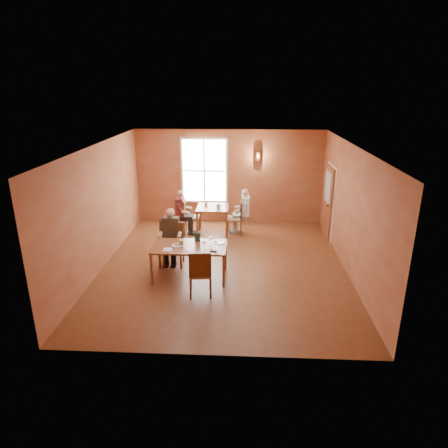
{
  "coord_description": "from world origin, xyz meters",
  "views": [
    {
      "loc": [
        0.48,
        -9.09,
        4.32
      ],
      "look_at": [
        0.0,
        0.2,
        1.05
      ],
      "focal_mm": 32.0,
      "sensor_mm": 36.0,
      "label": 1
    }
  ],
  "objects_px": {
    "chair_empty": "(200,272)",
    "diner_maroon": "(191,212)",
    "main_table": "(190,262)",
    "diner_main": "(173,240)",
    "chair_diner_white": "(234,218)",
    "chair_diner_main": "(173,245)",
    "chair_diner_maroon": "(192,217)",
    "diner_white": "(235,213)",
    "second_table": "(213,220)"
  },
  "relations": [
    {
      "from": "second_table",
      "to": "diner_white",
      "type": "distance_m",
      "value": 0.72
    },
    {
      "from": "main_table",
      "to": "diner_white",
      "type": "relative_size",
      "value": 1.29
    },
    {
      "from": "diner_maroon",
      "to": "main_table",
      "type": "bearing_deg",
      "value": 7.1
    },
    {
      "from": "diner_maroon",
      "to": "chair_diner_white",
      "type": "bearing_deg",
      "value": 90.0
    },
    {
      "from": "chair_empty",
      "to": "diner_white",
      "type": "relative_size",
      "value": 0.8
    },
    {
      "from": "chair_diner_main",
      "to": "chair_diner_maroon",
      "type": "bearing_deg",
      "value": -93.81
    },
    {
      "from": "chair_diner_main",
      "to": "chair_diner_white",
      "type": "relative_size",
      "value": 1.05
    },
    {
      "from": "chair_diner_main",
      "to": "chair_diner_maroon",
      "type": "distance_m",
      "value": 2.35
    },
    {
      "from": "diner_main",
      "to": "diner_white",
      "type": "height_order",
      "value": "diner_main"
    },
    {
      "from": "second_table",
      "to": "chair_diner_white",
      "type": "distance_m",
      "value": 0.66
    },
    {
      "from": "chair_diner_maroon",
      "to": "diner_maroon",
      "type": "xyz_separation_m",
      "value": [
        -0.03,
        0.0,
        0.14
      ]
    },
    {
      "from": "main_table",
      "to": "second_table",
      "type": "distance_m",
      "value": 3.01
    },
    {
      "from": "diner_white",
      "to": "diner_maroon",
      "type": "xyz_separation_m",
      "value": [
        -1.36,
        0.0,
        -0.01
      ]
    },
    {
      "from": "diner_main",
      "to": "diner_white",
      "type": "relative_size",
      "value": 1.03
    },
    {
      "from": "chair_diner_main",
      "to": "diner_main",
      "type": "distance_m",
      "value": 0.15
    },
    {
      "from": "chair_diner_white",
      "to": "chair_diner_maroon",
      "type": "height_order",
      "value": "chair_diner_maroon"
    },
    {
      "from": "chair_empty",
      "to": "diner_white",
      "type": "height_order",
      "value": "diner_white"
    },
    {
      "from": "chair_diner_white",
      "to": "chair_diner_maroon",
      "type": "xyz_separation_m",
      "value": [
        -1.3,
        0.0,
        0.01
      ]
    },
    {
      "from": "second_table",
      "to": "chair_diner_maroon",
      "type": "distance_m",
      "value": 0.66
    },
    {
      "from": "chair_diner_main",
      "to": "chair_empty",
      "type": "height_order",
      "value": "chair_diner_main"
    },
    {
      "from": "diner_main",
      "to": "main_table",
      "type": "bearing_deg",
      "value": 128.88
    },
    {
      "from": "chair_diner_maroon",
      "to": "diner_maroon",
      "type": "bearing_deg",
      "value": -90.0
    },
    {
      "from": "chair_empty",
      "to": "chair_diner_white",
      "type": "relative_size",
      "value": 1.05
    },
    {
      "from": "diner_main",
      "to": "diner_maroon",
      "type": "height_order",
      "value": "diner_main"
    },
    {
      "from": "chair_empty",
      "to": "diner_white",
      "type": "bearing_deg",
      "value": 73.93
    },
    {
      "from": "chair_diner_maroon",
      "to": "diner_maroon",
      "type": "height_order",
      "value": "diner_maroon"
    },
    {
      "from": "diner_main",
      "to": "chair_empty",
      "type": "xyz_separation_m",
      "value": [
        0.83,
        -1.42,
        -0.15
      ]
    },
    {
      "from": "diner_main",
      "to": "second_table",
      "type": "distance_m",
      "value": 2.53
    },
    {
      "from": "main_table",
      "to": "diner_maroon",
      "type": "xyz_separation_m",
      "value": [
        -0.37,
        3.0,
        0.26
      ]
    },
    {
      "from": "second_table",
      "to": "diner_white",
      "type": "relative_size",
      "value": 0.71
    },
    {
      "from": "chair_empty",
      "to": "diner_maroon",
      "type": "distance_m",
      "value": 3.86
    },
    {
      "from": "second_table",
      "to": "chair_diner_main",
      "type": "bearing_deg",
      "value": -108.95
    },
    {
      "from": "second_table",
      "to": "diner_white",
      "type": "xyz_separation_m",
      "value": [
        0.68,
        0.0,
        0.25
      ]
    },
    {
      "from": "diner_main",
      "to": "chair_diner_maroon",
      "type": "height_order",
      "value": "diner_main"
    },
    {
      "from": "main_table",
      "to": "diner_main",
      "type": "bearing_deg",
      "value": 128.88
    },
    {
      "from": "chair_empty",
      "to": "chair_diner_main",
      "type": "bearing_deg",
      "value": 113.6
    },
    {
      "from": "chair_diner_main",
      "to": "chair_diner_white",
      "type": "bearing_deg",
      "value": -121.8
    },
    {
      "from": "diner_main",
      "to": "chair_diner_white",
      "type": "xyz_separation_m",
      "value": [
        1.46,
        2.38,
        -0.18
      ]
    },
    {
      "from": "main_table",
      "to": "second_table",
      "type": "relative_size",
      "value": 1.8
    },
    {
      "from": "chair_diner_main",
      "to": "diner_maroon",
      "type": "height_order",
      "value": "diner_maroon"
    },
    {
      "from": "second_table",
      "to": "chair_diner_maroon",
      "type": "height_order",
      "value": "chair_diner_maroon"
    },
    {
      "from": "chair_diner_white",
      "to": "chair_diner_maroon",
      "type": "relative_size",
      "value": 0.98
    },
    {
      "from": "diner_white",
      "to": "chair_diner_maroon",
      "type": "distance_m",
      "value": 1.34
    },
    {
      "from": "chair_diner_main",
      "to": "main_table",
      "type": "bearing_deg",
      "value": 127.57
    },
    {
      "from": "chair_diner_main",
      "to": "diner_main",
      "type": "height_order",
      "value": "diner_main"
    },
    {
      "from": "chair_empty",
      "to": "diner_maroon",
      "type": "xyz_separation_m",
      "value": [
        -0.71,
        3.8,
        0.13
      ]
    },
    {
      "from": "chair_diner_main",
      "to": "diner_maroon",
      "type": "bearing_deg",
      "value": -93.08
    },
    {
      "from": "main_table",
      "to": "chair_diner_main",
      "type": "xyz_separation_m",
      "value": [
        -0.5,
        0.65,
        0.13
      ]
    },
    {
      "from": "diner_main",
      "to": "diner_maroon",
      "type": "bearing_deg",
      "value": -93.04
    },
    {
      "from": "main_table",
      "to": "chair_diner_main",
      "type": "height_order",
      "value": "chair_diner_main"
    }
  ]
}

